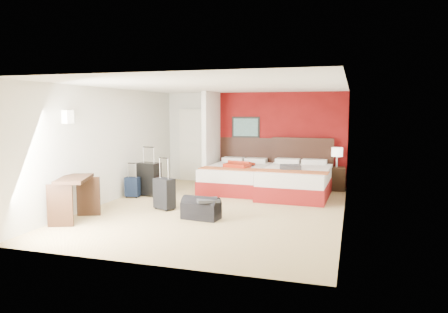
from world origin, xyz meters
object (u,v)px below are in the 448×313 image
at_px(nightstand, 336,179).
at_px(bed_right, 296,182).
at_px(red_suitcase_open, 239,165).
at_px(suitcase_black, 149,180).
at_px(desk, 75,199).
at_px(table_lamp, 337,157).
at_px(duffel_bag, 201,210).
at_px(suitcase_navy, 132,188).
at_px(suitcase_charcoal, 164,195).
at_px(bed_left, 237,178).

bearing_deg(nightstand, bed_right, -137.57).
bearing_deg(red_suitcase_open, suitcase_black, -134.61).
bearing_deg(bed_right, nightstand, 49.67).
distance_m(bed_right, desk, 5.01).
relative_size(table_lamp, duffel_bag, 0.72).
bearing_deg(desk, nightstand, 24.10).
height_order(suitcase_navy, duffel_bag, suitcase_navy).
distance_m(suitcase_black, suitcase_charcoal, 1.51).
relative_size(suitcase_charcoal, desk, 0.63).
relative_size(nightstand, suitcase_charcoal, 0.96).
height_order(table_lamp, suitcase_black, table_lamp).
distance_m(table_lamp, suitcase_black, 4.69).
bearing_deg(suitcase_charcoal, nightstand, 67.32).
bearing_deg(nightstand, duffel_bag, -127.19).
height_order(bed_right, suitcase_navy, bed_right).
xyz_separation_m(red_suitcase_open, suitcase_navy, (-2.17, -1.50, -0.44)).
xyz_separation_m(nightstand, suitcase_navy, (-4.49, -2.31, -0.07)).
xyz_separation_m(suitcase_charcoal, suitcase_navy, (-1.22, 0.88, -0.08)).
bearing_deg(red_suitcase_open, suitcase_navy, -132.57).
bearing_deg(suitcase_charcoal, suitcase_navy, 167.21).
xyz_separation_m(bed_left, red_suitcase_open, (0.10, -0.10, 0.36)).
xyz_separation_m(suitcase_black, suitcase_charcoal, (0.94, -1.17, -0.07)).
bearing_deg(table_lamp, bed_left, -163.64).
xyz_separation_m(bed_left, table_lamp, (2.42, 0.71, 0.53)).
bearing_deg(bed_left, suitcase_black, -142.27).
bearing_deg(duffel_bag, suitcase_navy, 153.80).
xyz_separation_m(red_suitcase_open, suitcase_black, (-1.89, -1.21, -0.29)).
xyz_separation_m(bed_left, desk, (-2.02, -3.78, 0.10)).
bearing_deg(desk, bed_right, 23.46).
relative_size(table_lamp, suitcase_navy, 1.12).
xyz_separation_m(bed_right, red_suitcase_open, (-1.44, 0.16, 0.34)).
bearing_deg(bed_left, suitcase_navy, -140.76).
bearing_deg(nightstand, suitcase_black, -159.65).
xyz_separation_m(nightstand, desk, (-4.45, -4.49, 0.11)).
xyz_separation_m(duffel_bag, desk, (-2.15, -0.81, 0.23)).
xyz_separation_m(bed_right, suitcase_navy, (-3.61, -1.34, -0.11)).
distance_m(nightstand, desk, 6.32).
bearing_deg(suitcase_navy, bed_left, 32.92).
bearing_deg(suitcase_black, bed_left, 46.04).
xyz_separation_m(nightstand, suitcase_charcoal, (-3.27, -3.19, 0.01)).
distance_m(suitcase_charcoal, desk, 1.76).
height_order(bed_left, desk, desk).
distance_m(red_suitcase_open, nightstand, 2.49).
distance_m(bed_left, duffel_bag, 2.98).
bearing_deg(suitcase_navy, nightstand, 22.44).
distance_m(bed_right, nightstand, 1.32).
bearing_deg(suitcase_charcoal, bed_right, 65.95).
bearing_deg(desk, suitcase_charcoal, 26.62).
height_order(bed_right, suitcase_charcoal, bed_right).
bearing_deg(duffel_bag, nightstand, 63.83).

